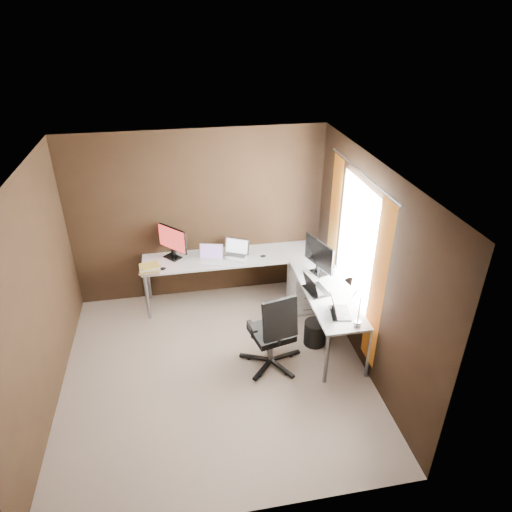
# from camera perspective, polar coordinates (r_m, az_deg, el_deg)

# --- Properties ---
(room) EXTENTS (3.60, 3.60, 2.50)m
(room) POSITION_cam_1_polar(r_m,az_deg,el_deg) (5.04, -1.83, -2.52)
(room) COLOR gray
(room) RESTS_ON ground
(desk) EXTENTS (2.65, 2.25, 0.73)m
(desk) POSITION_cam_1_polar(r_m,az_deg,el_deg) (6.25, 1.42, -2.15)
(desk) COLOR white
(desk) RESTS_ON ground
(drawer_pedestal) EXTENTS (0.42, 0.50, 0.60)m
(drawer_pedestal) POSITION_cam_1_polar(r_m,az_deg,el_deg) (6.66, 6.14, -3.95)
(drawer_pedestal) COLOR white
(drawer_pedestal) RESTS_ON ground
(monitor_left) EXTENTS (0.39, 0.43, 0.48)m
(monitor_left) POSITION_cam_1_polar(r_m,az_deg,el_deg) (6.50, -10.45, 1.91)
(monitor_left) COLOR black
(monitor_left) RESTS_ON desk
(monitor_right) EXTENTS (0.23, 0.58, 0.49)m
(monitor_right) POSITION_cam_1_polar(r_m,az_deg,el_deg) (6.05, 7.88, 0.09)
(monitor_right) COLOR black
(monitor_right) RESTS_ON desk
(laptop_white) EXTENTS (0.38, 0.31, 0.22)m
(laptop_white) POSITION_cam_1_polar(r_m,az_deg,el_deg) (6.45, -5.64, -0.17)
(laptop_white) COLOR white
(laptop_white) RESTS_ON desk
(laptop_silver) EXTENTS (0.44, 0.40, 0.24)m
(laptop_silver) POSITION_cam_1_polar(r_m,az_deg,el_deg) (6.54, -2.56, 0.43)
(laptop_silver) COLOR silver
(laptop_silver) RESTS_ON desk
(laptop_black_big) EXTENTS (0.30, 0.38, 0.23)m
(laptop_black_big) POSITION_cam_1_polar(r_m,az_deg,el_deg) (5.79, 7.31, -4.00)
(laptop_black_big) COLOR black
(laptop_black_big) RESTS_ON desk
(laptop_black_small) EXTENTS (0.27, 0.35, 0.21)m
(laptop_black_small) POSITION_cam_1_polar(r_m,az_deg,el_deg) (5.45, 10.19, -6.67)
(laptop_black_small) COLOR black
(laptop_black_small) RESTS_ON desk
(book_stack) EXTENTS (0.29, 0.24, 0.09)m
(book_stack) POSITION_cam_1_polar(r_m,az_deg,el_deg) (6.33, -13.14, -1.50)
(book_stack) COLOR tan
(book_stack) RESTS_ON desk
(mouse_left) EXTENTS (0.10, 0.07, 0.04)m
(mouse_left) POSITION_cam_1_polar(r_m,az_deg,el_deg) (6.34, -11.59, -1.56)
(mouse_left) COLOR black
(mouse_left) RESTS_ON desk
(mouse_corner) EXTENTS (0.09, 0.06, 0.03)m
(mouse_corner) POSITION_cam_1_polar(r_m,az_deg,el_deg) (6.52, 0.89, -0.00)
(mouse_corner) COLOR black
(mouse_corner) RESTS_ON desk
(desk_lamp) EXTENTS (0.19, 0.22, 0.59)m
(desk_lamp) POSITION_cam_1_polar(r_m,az_deg,el_deg) (5.13, 12.01, -4.92)
(desk_lamp) COLOR slate
(desk_lamp) RESTS_ON desk
(office_chair) EXTENTS (0.60, 0.62, 1.07)m
(office_chair) POSITION_cam_1_polar(r_m,az_deg,el_deg) (5.60, 2.07, -11.02)
(office_chair) COLOR black
(office_chair) RESTS_ON ground
(wastebasket) EXTENTS (0.36, 0.36, 0.33)m
(wastebasket) POSITION_cam_1_polar(r_m,az_deg,el_deg) (6.06, 7.37, -9.49)
(wastebasket) COLOR black
(wastebasket) RESTS_ON ground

